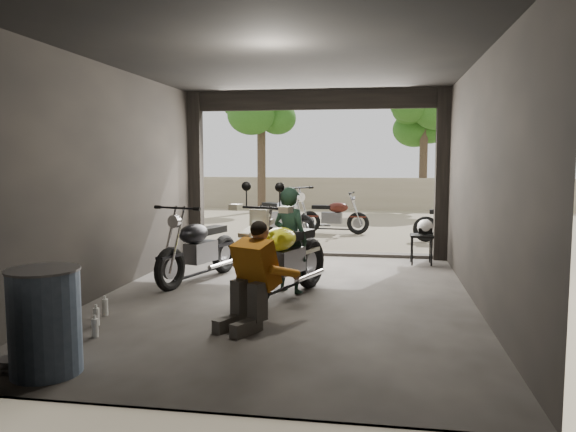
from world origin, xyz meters
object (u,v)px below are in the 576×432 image
(outside_bike_c, at_px, (456,218))
(sign_post, at_px, (511,168))
(left_bike, at_px, (199,243))
(mechanic, at_px, (249,278))
(stool, at_px, (422,239))
(outside_bike_a, at_px, (283,214))
(helmet, at_px, (425,227))
(rider, at_px, (290,240))
(main_bike, at_px, (285,251))
(outside_bike_b, at_px, (334,213))
(oil_drum, at_px, (45,323))

(outside_bike_c, distance_m, sign_post, 1.94)
(left_bike, height_order, mechanic, left_bike)
(stool, bearing_deg, sign_post, 41.64)
(outside_bike_a, relative_size, helmet, 6.36)
(outside_bike_c, relative_size, rider, 1.08)
(stool, relative_size, helmet, 1.85)
(main_bike, height_order, outside_bike_b, main_bike)
(helmet, bearing_deg, oil_drum, -119.76)
(left_bike, distance_m, oil_drum, 3.87)
(helmet, bearing_deg, outside_bike_c, 74.75)
(sign_post, bearing_deg, helmet, -139.99)
(helmet, bearing_deg, outside_bike_a, 143.36)
(main_bike, distance_m, mechanic, 1.42)
(rider, bearing_deg, main_bike, 115.37)
(outside_bike_c, relative_size, stool, 2.97)
(helmet, xyz_separation_m, sign_post, (1.78, 1.57, 1.03))
(main_bike, distance_m, rider, 0.38)
(main_bike, bearing_deg, rider, 107.71)
(outside_bike_b, distance_m, sign_post, 4.61)
(outside_bike_a, distance_m, stool, 3.87)
(outside_bike_c, bearing_deg, stool, 164.28)
(outside_bike_a, bearing_deg, oil_drum, -142.77)
(outside_bike_b, height_order, helmet, outside_bike_b)
(main_bike, xyz_separation_m, outside_bike_b, (0.09, 6.86, -0.14))
(stool, bearing_deg, outside_bike_b, 115.41)
(outside_bike_a, bearing_deg, left_bike, -145.18)
(outside_bike_b, bearing_deg, left_bike, 170.47)
(main_bike, relative_size, stool, 3.63)
(main_bike, bearing_deg, outside_bike_b, 109.19)
(helmet, bearing_deg, stool, -131.29)
(outside_bike_b, relative_size, sign_post, 0.62)
(outside_bike_a, relative_size, sign_post, 0.75)
(main_bike, distance_m, stool, 3.47)
(outside_bike_c, height_order, mechanic, mechanic)
(outside_bike_a, relative_size, outside_bike_c, 1.16)
(rider, relative_size, stool, 2.74)
(left_bike, height_order, rider, rider)
(mechanic, height_order, stool, mechanic)
(outside_bike_c, distance_m, oil_drum, 9.86)
(outside_bike_b, distance_m, mechanic, 8.28)
(outside_bike_c, bearing_deg, rider, 153.74)
(rider, distance_m, sign_post, 5.69)
(outside_bike_c, xyz_separation_m, stool, (-0.96, -2.91, -0.08))
(main_bike, xyz_separation_m, oil_drum, (-1.61, -3.00, -0.20))
(mechanic, bearing_deg, outside_bike_a, 123.88)
(outside_bike_b, xyz_separation_m, mechanic, (-0.25, -8.27, 0.05))
(stool, height_order, sign_post, sign_post)
(left_bike, xyz_separation_m, outside_bike_a, (0.54, 4.47, 0.03))
(outside_bike_a, xyz_separation_m, oil_drum, (-0.66, -8.33, -0.17))
(main_bike, xyz_separation_m, rider, (0.01, 0.37, 0.09))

